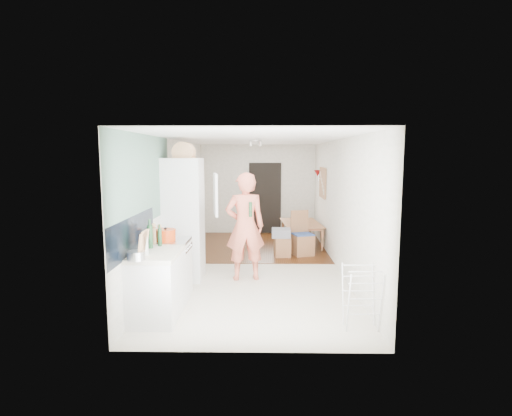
{
  "coord_description": "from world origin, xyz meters",
  "views": [
    {
      "loc": [
        0.12,
        -7.72,
        2.18
      ],
      "look_at": [
        -0.0,
        0.2,
        1.15
      ],
      "focal_mm": 28.0,
      "sensor_mm": 36.0,
      "label": 1
    }
  ],
  "objects_px": {
    "dining_table": "(302,235)",
    "drying_rack": "(361,298)",
    "dining_chair": "(303,234)",
    "stool": "(282,247)",
    "person": "(245,217)"
  },
  "relations": [
    {
      "from": "dining_chair",
      "to": "drying_rack",
      "type": "relative_size",
      "value": 1.22
    },
    {
      "from": "drying_rack",
      "to": "person",
      "type": "bearing_deg",
      "value": 126.23
    },
    {
      "from": "dining_table",
      "to": "stool",
      "type": "distance_m",
      "value": 1.32
    },
    {
      "from": "dining_table",
      "to": "drying_rack",
      "type": "relative_size",
      "value": 1.67
    },
    {
      "from": "drying_rack",
      "to": "dining_table",
      "type": "bearing_deg",
      "value": 92.0
    },
    {
      "from": "dining_table",
      "to": "drying_rack",
      "type": "distance_m",
      "value": 4.85
    },
    {
      "from": "dining_table",
      "to": "person",
      "type": "bearing_deg",
      "value": 150.65
    },
    {
      "from": "person",
      "to": "dining_chair",
      "type": "xyz_separation_m",
      "value": [
        1.2,
        1.74,
        -0.63
      ]
    },
    {
      "from": "dining_chair",
      "to": "drying_rack",
      "type": "bearing_deg",
      "value": -101.51
    },
    {
      "from": "dining_table",
      "to": "stool",
      "type": "height_order",
      "value": "dining_table"
    },
    {
      "from": "person",
      "to": "dining_table",
      "type": "relative_size",
      "value": 1.67
    },
    {
      "from": "dining_table",
      "to": "dining_chair",
      "type": "relative_size",
      "value": 1.37
    },
    {
      "from": "stool",
      "to": "person",
      "type": "bearing_deg",
      "value": -114.95
    },
    {
      "from": "stool",
      "to": "drying_rack",
      "type": "distance_m",
      "value": 3.73
    },
    {
      "from": "stool",
      "to": "dining_table",
      "type": "bearing_deg",
      "value": 65.26
    }
  ]
}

